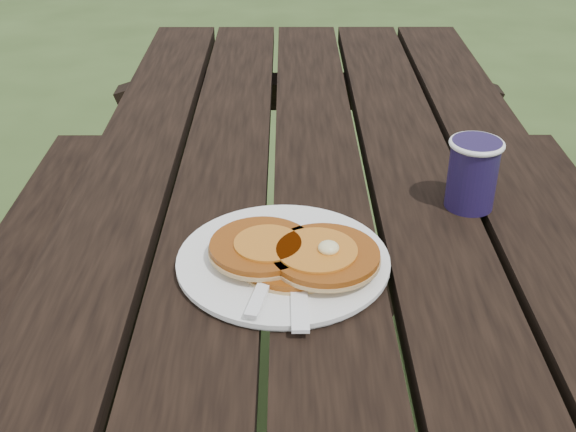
{
  "coord_description": "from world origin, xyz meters",
  "views": [
    {
      "loc": [
        -0.05,
        -0.92,
        1.27
      ],
      "look_at": [
        -0.05,
        -0.13,
        0.8
      ],
      "focal_mm": 45.0,
      "sensor_mm": 36.0,
      "label": 1
    }
  ],
  "objects_px": {
    "picnic_table": "(316,392)",
    "plate": "(283,262)",
    "pancake_stack": "(295,254)",
    "coffee_cup": "(473,170)"
  },
  "relations": [
    {
      "from": "picnic_table",
      "to": "plate",
      "type": "distance_m",
      "value": 0.43
    },
    {
      "from": "plate",
      "to": "pancake_stack",
      "type": "xyz_separation_m",
      "value": [
        0.01,
        -0.01,
        0.02
      ]
    },
    {
      "from": "picnic_table",
      "to": "coffee_cup",
      "type": "xyz_separation_m",
      "value": [
        0.21,
        -0.02,
        0.44
      ]
    },
    {
      "from": "picnic_table",
      "to": "plate",
      "type": "xyz_separation_m",
      "value": [
        -0.06,
        -0.17,
        0.39
      ]
    },
    {
      "from": "plate",
      "to": "coffee_cup",
      "type": "height_order",
      "value": "coffee_cup"
    },
    {
      "from": "plate",
      "to": "picnic_table",
      "type": "bearing_deg",
      "value": 71.52
    },
    {
      "from": "coffee_cup",
      "to": "pancake_stack",
      "type": "bearing_deg",
      "value": -147.39
    },
    {
      "from": "pancake_stack",
      "to": "plate",
      "type": "bearing_deg",
      "value": 141.34
    },
    {
      "from": "coffee_cup",
      "to": "picnic_table",
      "type": "bearing_deg",
      "value": 175.79
    },
    {
      "from": "picnic_table",
      "to": "coffee_cup",
      "type": "distance_m",
      "value": 0.49
    }
  ]
}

